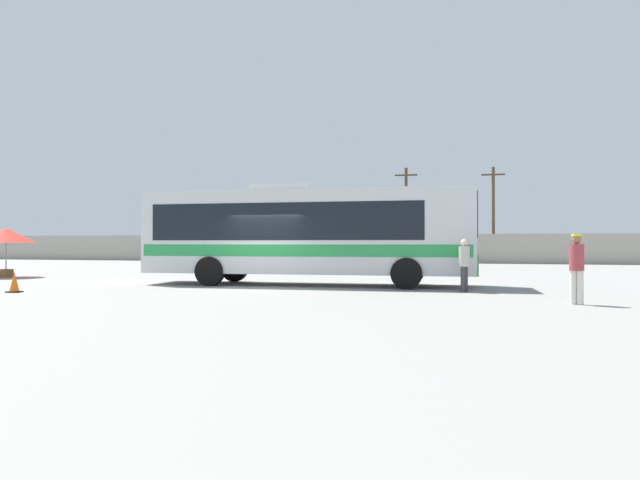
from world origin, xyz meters
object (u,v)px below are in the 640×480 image
(parked_car_second_grey, at_px, (238,253))
(passenger_waiting_on_apron, at_px, (577,264))
(parked_car_rightmost_black, at_px, (398,253))
(utility_pole_far, at_px, (493,212))
(vendor_umbrella_near_gate_red, at_px, (6,236))
(parked_car_third_maroon, at_px, (324,253))
(coach_bus_silver_green, at_px, (303,232))
(roadside_tree_left, at_px, (294,211))
(parked_car_leftmost_dark_blue, at_px, (172,253))
(traffic_cone_on_apron, at_px, (14,282))
(roadside_tree_midleft, at_px, (384,219))
(utility_pole_near, at_px, (406,213))
(attendant_by_bus_door, at_px, (464,262))

(parked_car_second_grey, bearing_deg, passenger_waiting_on_apron, -51.81)
(parked_car_rightmost_black, relative_size, utility_pole_far, 0.56)
(vendor_umbrella_near_gate_red, relative_size, parked_car_third_maroon, 0.58)
(vendor_umbrella_near_gate_red, bearing_deg, parked_car_second_grey, 81.86)
(coach_bus_silver_green, bearing_deg, roadside_tree_left, 108.29)
(parked_car_leftmost_dark_blue, bearing_deg, traffic_cone_on_apron, -70.40)
(traffic_cone_on_apron, bearing_deg, passenger_waiting_on_apron, 2.58)
(parked_car_leftmost_dark_blue, height_order, parked_car_rightmost_black, parked_car_rightmost_black)
(passenger_waiting_on_apron, xyz_separation_m, traffic_cone_on_apron, (-16.11, -0.73, -0.69))
(utility_pole_far, height_order, roadside_tree_midleft, utility_pole_far)
(parked_car_third_maroon, bearing_deg, passenger_waiting_on_apron, -63.06)
(parked_car_second_grey, distance_m, roadside_tree_left, 10.97)
(vendor_umbrella_near_gate_red, height_order, utility_pole_near, utility_pole_near)
(parked_car_leftmost_dark_blue, distance_m, roadside_tree_midleft, 17.50)
(parked_car_rightmost_black, bearing_deg, attendant_by_bus_door, -77.82)
(utility_pole_near, bearing_deg, parked_car_leftmost_dark_blue, -160.53)
(passenger_waiting_on_apron, height_order, roadside_tree_left, roadside_tree_left)
(passenger_waiting_on_apron, relative_size, traffic_cone_on_apron, 2.73)
(utility_pole_far, bearing_deg, parked_car_third_maroon, -156.94)
(parked_car_leftmost_dark_blue, bearing_deg, attendant_by_bus_door, -44.29)
(utility_pole_near, bearing_deg, parked_car_second_grey, -153.66)
(parked_car_rightmost_black, bearing_deg, parked_car_leftmost_dark_blue, -177.12)
(utility_pole_far, bearing_deg, attendant_by_bus_door, -93.65)
(parked_car_third_maroon, distance_m, utility_pole_far, 13.80)
(passenger_waiting_on_apron, bearing_deg, roadside_tree_left, 117.72)
(passenger_waiting_on_apron, bearing_deg, attendant_by_bus_door, 132.52)
(traffic_cone_on_apron, bearing_deg, parked_car_leftmost_dark_blue, 109.60)
(passenger_waiting_on_apron, distance_m, traffic_cone_on_apron, 16.15)
(parked_car_rightmost_black, relative_size, traffic_cone_on_apron, 6.51)
(parked_car_rightmost_black, distance_m, roadside_tree_left, 15.01)
(vendor_umbrella_near_gate_red, height_order, traffic_cone_on_apron, vendor_umbrella_near_gate_red)
(vendor_umbrella_near_gate_red, distance_m, traffic_cone_on_apron, 9.24)
(parked_car_rightmost_black, height_order, utility_pole_near, utility_pole_near)
(parked_car_leftmost_dark_blue, distance_m, parked_car_third_maroon, 12.03)
(coach_bus_silver_green, distance_m, parked_car_second_grey, 23.53)
(parked_car_third_maroon, distance_m, utility_pole_near, 8.17)
(parked_car_leftmost_dark_blue, height_order, utility_pole_far, utility_pole_far)
(parked_car_second_grey, relative_size, utility_pole_near, 0.59)
(parked_car_leftmost_dark_blue, height_order, utility_pole_near, utility_pole_near)
(parked_car_third_maroon, xyz_separation_m, roadside_tree_midleft, (3.62, 6.26, 2.77))
(passenger_waiting_on_apron, height_order, parked_car_second_grey, passenger_waiting_on_apron)
(parked_car_rightmost_black, xyz_separation_m, utility_pole_far, (6.75, 5.57, 3.14))
(roadside_tree_left, bearing_deg, coach_bus_silver_green, -71.71)
(roadside_tree_left, xyz_separation_m, roadside_tree_midleft, (8.94, -3.01, -0.98))
(utility_pole_far, height_order, roadside_tree_left, utility_pole_far)
(parked_car_second_grey, distance_m, parked_car_third_maroon, 6.59)
(coach_bus_silver_green, distance_m, utility_pole_near, 26.65)
(attendant_by_bus_door, distance_m, vendor_umbrella_near_gate_red, 20.06)
(attendant_by_bus_door, height_order, parked_car_second_grey, attendant_by_bus_door)
(vendor_umbrella_near_gate_red, height_order, parked_car_rightmost_black, vendor_umbrella_near_gate_red)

